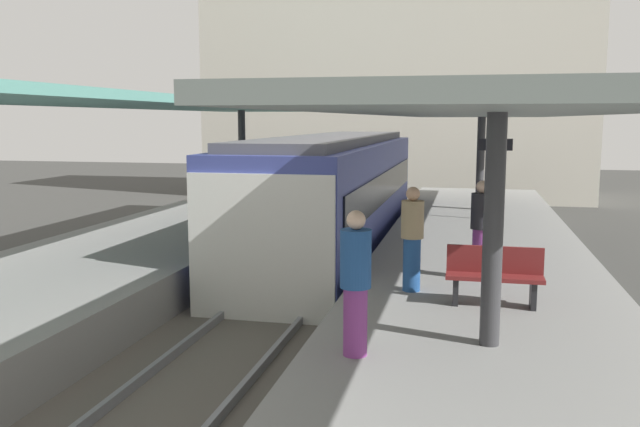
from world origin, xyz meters
name	(u,v)px	position (x,y,z in m)	size (l,w,h in m)	color
ground_plane	(293,300)	(0.00, 0.00, 0.00)	(80.00, 80.00, 0.00)	#383835
platform_left	(126,267)	(-3.80, 0.00, 0.50)	(4.40, 28.00, 1.00)	gray
platform_right	(482,287)	(3.80, 0.00, 0.50)	(4.40, 28.00, 1.00)	gray
track_ballast	(293,295)	(0.00, 0.00, 0.10)	(3.20, 28.00, 0.20)	#59544C
rail_near_side	(260,285)	(-0.72, 0.00, 0.27)	(0.08, 28.00, 0.14)	slate
rail_far_side	(327,289)	(0.72, 0.00, 0.27)	(0.08, 28.00, 0.14)	slate
commuter_train	(334,195)	(0.00, 4.19, 1.73)	(2.78, 12.78, 3.10)	#38428C
canopy_left	(150,105)	(-3.80, 1.40, 4.06)	(4.18, 21.00, 3.18)	#333335
canopy_right	(486,113)	(3.80, 1.40, 3.85)	(4.18, 21.00, 2.96)	#333335
platform_bench	(494,274)	(3.91, -3.09, 1.46)	(1.40, 0.41, 0.86)	black
platform_sign	(495,160)	(4.15, 5.63, 2.62)	(0.90, 0.08, 2.21)	#262628
passenger_near_bench	(412,237)	(2.64, -2.53, 1.87)	(0.36, 0.36, 1.67)	navy
passenger_mid_platform	(356,281)	(2.27, -5.63, 1.88)	(0.36, 0.36, 1.70)	#7A337A
passenger_far_end	(481,228)	(3.72, -1.46, 1.88)	(0.36, 0.36, 1.70)	#7A337A
station_building_backdrop	(397,83)	(-0.12, 20.00, 5.50)	(18.00, 6.00, 11.00)	beige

